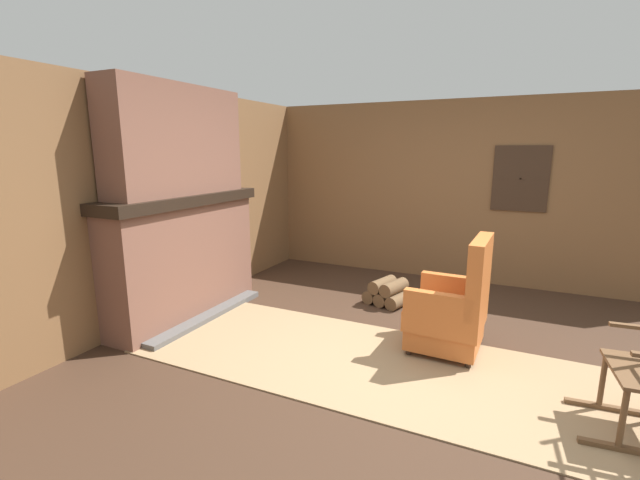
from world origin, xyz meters
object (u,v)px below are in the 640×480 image
(armchair, at_px, (452,311))
(storage_case, at_px, (221,184))
(oil_lamp_vase, at_px, (129,189))
(firewood_stack, at_px, (388,293))

(armchair, distance_m, storage_case, 2.99)
(oil_lamp_vase, bearing_deg, armchair, 18.93)
(firewood_stack, relative_size, storage_case, 2.82)
(firewood_stack, distance_m, storage_case, 2.37)
(firewood_stack, distance_m, oil_lamp_vase, 3.00)
(armchair, height_order, storage_case, storage_case)
(firewood_stack, relative_size, oil_lamp_vase, 1.96)
(armchair, relative_size, firewood_stack, 1.85)
(armchair, relative_size, storage_case, 5.22)
(armchair, height_order, firewood_stack, armchair)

